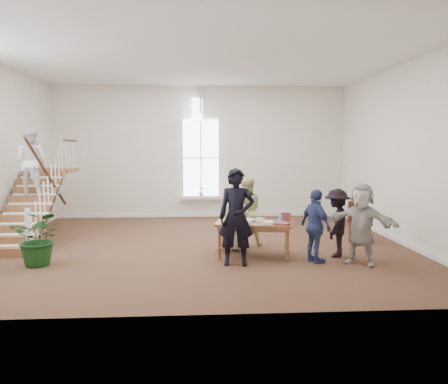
{
  "coord_description": "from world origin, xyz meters",
  "views": [
    {
      "loc": [
        -0.16,
        -10.66,
        2.45
      ],
      "look_at": [
        0.54,
        0.4,
        1.29
      ],
      "focal_mm": 35.0,
      "sensor_mm": 36.0,
      "label": 1
    }
  ],
  "objects": [
    {
      "name": "floor_plant",
      "position": [
        -3.4,
        -1.6,
        0.57
      ],
      "size": [
        1.03,
        0.9,
        1.15
      ],
      "primitive_type": "imported",
      "rotation": [
        0.0,
        0.0,
        0.0
      ],
      "color": "#123813",
      "rests_on": "ground"
    },
    {
      "name": "side_chair",
      "position": [
        3.98,
        0.15,
        0.59
      ],
      "size": [
        0.54,
        0.54,
        1.05
      ],
      "rotation": [
        0.0,
        0.0,
        0.2
      ],
      "color": "#361E0E",
      "rests_on": "ground"
    },
    {
      "name": "elderly_woman",
      "position": [
        0.76,
        -0.59,
        0.75
      ],
      "size": [
        0.77,
        0.54,
        1.5
      ],
      "primitive_type": "imported",
      "rotation": [
        0.0,
        0.0,
        3.05
      ],
      "color": "beige",
      "rests_on": "ground"
    },
    {
      "name": "woman_cluster_b",
      "position": [
        2.94,
        -1.29,
        0.76
      ],
      "size": [
        0.96,
        1.14,
        1.53
      ],
      "primitive_type": "imported",
      "rotation": [
        0.0,
        0.0,
        4.24
      ],
      "color": "black",
      "rests_on": "ground"
    },
    {
      "name": "woman_cluster_a",
      "position": [
        2.34,
        -1.74,
        0.78
      ],
      "size": [
        0.7,
        0.99,
        1.56
      ],
      "primitive_type": "imported",
      "rotation": [
        0.0,
        0.0,
        1.96
      ],
      "color": "navy",
      "rests_on": "ground"
    },
    {
      "name": "room_shell",
      "position": [
        -0.0,
        4.39,
        0.4
      ],
      "size": [
        10.49,
        10.0,
        10.0
      ],
      "color": "silver",
      "rests_on": "ground"
    },
    {
      "name": "library_table",
      "position": [
        1.11,
        -1.19,
        0.7
      ],
      "size": [
        1.79,
        1.13,
        0.84
      ],
      "rotation": [
        0.0,
        0.0,
        -0.19
      ],
      "color": "brown",
      "rests_on": "ground"
    },
    {
      "name": "staircase",
      "position": [
        -4.34,
        0.75,
        1.62
      ],
      "size": [
        1.1,
        4.1,
        2.92
      ],
      "color": "brown",
      "rests_on": "ground"
    },
    {
      "name": "police_officer",
      "position": [
        0.66,
        -1.84,
        1.0
      ],
      "size": [
        0.78,
        0.56,
        2.01
      ],
      "primitive_type": "imported",
      "rotation": [
        0.0,
        0.0,
        -0.12
      ],
      "color": "black",
      "rests_on": "ground"
    },
    {
      "name": "person_yellow",
      "position": [
        1.06,
        -0.09,
        0.86
      ],
      "size": [
        0.86,
        0.69,
        1.71
      ],
      "primitive_type": "imported",
      "rotation": [
        0.0,
        0.0,
        3.19
      ],
      "color": "#D0CA82",
      "rests_on": "ground"
    },
    {
      "name": "woman_cluster_c",
      "position": [
        3.24,
        -1.94,
        0.85
      ],
      "size": [
        1.55,
        1.36,
        1.7
      ],
      "primitive_type": "imported",
      "rotation": [
        0.0,
        0.0,
        5.62
      ],
      "color": "#B8AEA6",
      "rests_on": "ground"
    },
    {
      "name": "ground",
      "position": [
        0.0,
        0.0,
        0.0
      ],
      "size": [
        10.0,
        10.0,
        0.0
      ],
      "primitive_type": "plane",
      "color": "#46291B",
      "rests_on": "ground"
    }
  ]
}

